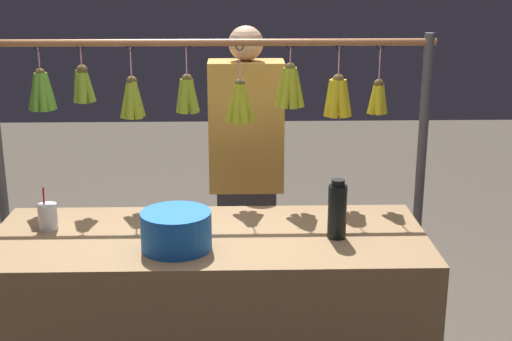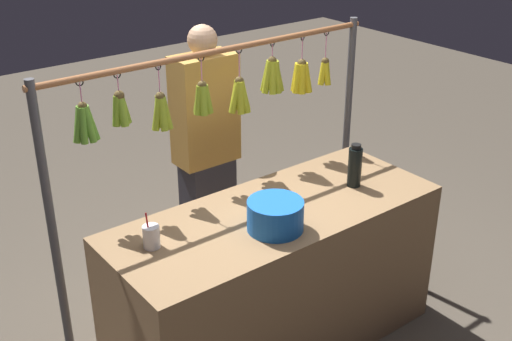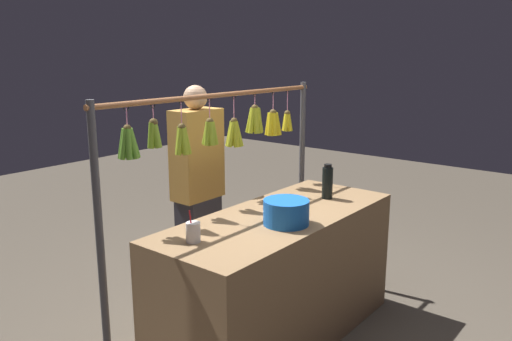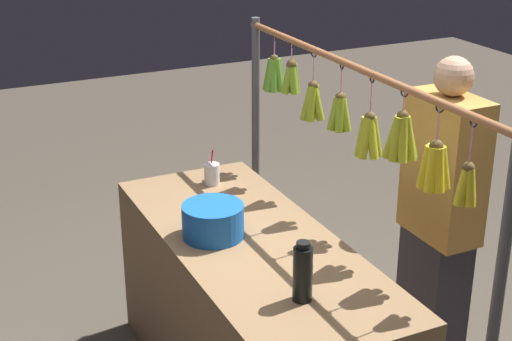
{
  "view_description": "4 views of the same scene",
  "coord_description": "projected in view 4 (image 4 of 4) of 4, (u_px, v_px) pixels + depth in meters",
  "views": [
    {
      "loc": [
        -0.12,
        2.69,
        1.91
      ],
      "look_at": [
        -0.19,
        0.0,
        1.12
      ],
      "focal_mm": 49.68,
      "sensor_mm": 36.0,
      "label": 1
    },
    {
      "loc": [
        1.85,
        2.22,
        2.45
      ],
      "look_at": [
        0.13,
        0.0,
        1.11
      ],
      "focal_mm": 45.79,
      "sensor_mm": 36.0,
      "label": 2
    },
    {
      "loc": [
        2.51,
        1.81,
        1.85
      ],
      "look_at": [
        0.23,
        0.0,
        1.18
      ],
      "focal_mm": 36.25,
      "sensor_mm": 36.0,
      "label": 3
    },
    {
      "loc": [
        -2.74,
        1.3,
        2.41
      ],
      "look_at": [
        -0.02,
        0.0,
        1.19
      ],
      "focal_mm": 54.75,
      "sensor_mm": 36.0,
      "label": 4
    }
  ],
  "objects": [
    {
      "name": "vendor_person",
      "position": [
        439.0,
        228.0,
        3.62
      ],
      "size": [
        0.38,
        0.21,
        1.61
      ],
      "color": "#2D2D38",
      "rests_on": "ground"
    },
    {
      "name": "water_bottle",
      "position": [
        303.0,
        273.0,
        2.9
      ],
      "size": [
        0.08,
        0.08,
        0.24
      ],
      "color": "black",
      "rests_on": "market_counter"
    },
    {
      "name": "blue_bucket",
      "position": [
        213.0,
        221.0,
        3.41
      ],
      "size": [
        0.27,
        0.27,
        0.15
      ],
      "primitive_type": "cylinder",
      "color": "blue",
      "rests_on": "market_counter"
    },
    {
      "name": "market_counter",
      "position": [
        254.0,
        324.0,
        3.55
      ],
      "size": [
        1.77,
        0.7,
        0.85
      ],
      "primitive_type": "cube",
      "color": "olive",
      "rests_on": "ground"
    },
    {
      "name": "display_rack",
      "position": [
        353.0,
        151.0,
        3.44
      ],
      "size": [
        2.02,
        0.13,
        1.61
      ],
      "color": "#4C4C51",
      "rests_on": "ground"
    },
    {
      "name": "drink_cup",
      "position": [
        212.0,
        174.0,
        3.96
      ],
      "size": [
        0.08,
        0.08,
        0.18
      ],
      "color": "silver",
      "rests_on": "market_counter"
    }
  ]
}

